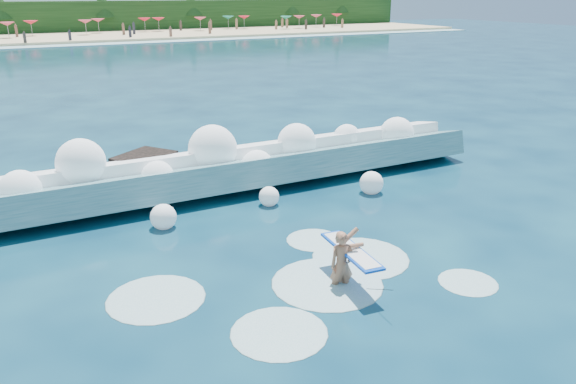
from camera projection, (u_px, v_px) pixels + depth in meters
name	position (u px, v px, depth m)	size (l,w,h in m)	color
ground	(272.00, 272.00, 13.66)	(200.00, 200.00, 0.00)	#07233B
beach	(24.00, 39.00, 78.45)	(140.00, 20.00, 0.40)	tan
wet_band	(31.00, 46.00, 69.36)	(140.00, 5.00, 0.08)	silver
treeline	(17.00, 19.00, 85.99)	(140.00, 4.00, 5.00)	black
breaking_wave	(234.00, 170.00, 19.62)	(18.61, 2.87, 1.60)	teal
rock_cluster	(54.00, 191.00, 17.98)	(8.19, 3.27, 1.32)	black
surfer_with_board	(344.00, 262.00, 12.89)	(0.96, 2.83, 1.62)	#A6694D
wave_spray	(231.00, 156.00, 19.40)	(15.12, 4.53, 2.23)	white
surf_foam	(307.00, 281.00, 13.26)	(8.49, 5.29, 0.13)	silver
beach_umbrellas	(20.00, 23.00, 79.39)	(109.98, 6.84, 0.50)	red
beachgoers	(23.00, 34.00, 75.68)	(108.65, 14.17, 1.94)	#3F332D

